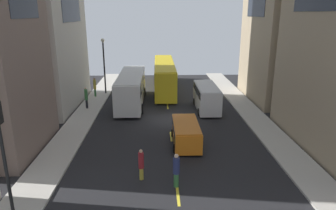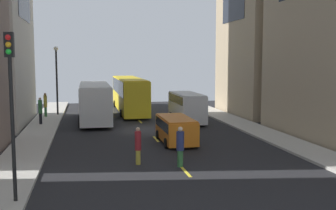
# 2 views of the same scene
# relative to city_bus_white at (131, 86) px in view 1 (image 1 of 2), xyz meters

# --- Properties ---
(ground_plane) EXTENTS (42.85, 42.85, 0.00)m
(ground_plane) POSITION_rel_city_bus_white_xyz_m (3.94, -5.29, -2.01)
(ground_plane) COLOR black
(sidewalk_west) EXTENTS (2.47, 44.00, 0.15)m
(sidewalk_west) POSITION_rel_city_bus_white_xyz_m (-4.25, -5.29, -1.93)
(sidewalk_west) COLOR #B2ADA3
(sidewalk_west) RESTS_ON ground
(sidewalk_east) EXTENTS (2.47, 44.00, 0.15)m
(sidewalk_east) POSITION_rel_city_bus_white_xyz_m (12.13, -5.29, -1.93)
(sidewalk_east) COLOR #B2ADA3
(sidewalk_east) RESTS_ON ground
(lane_stripe_1) EXTENTS (0.16, 2.00, 0.01)m
(lane_stripe_1) POSITION_rel_city_bus_white_xyz_m (3.94, -17.89, -2.00)
(lane_stripe_1) COLOR yellow
(lane_stripe_1) RESTS_ON ground
(lane_stripe_2) EXTENTS (0.16, 2.00, 0.01)m
(lane_stripe_2) POSITION_rel_city_bus_white_xyz_m (3.94, -9.49, -2.00)
(lane_stripe_2) COLOR yellow
(lane_stripe_2) RESTS_ON ground
(lane_stripe_3) EXTENTS (0.16, 2.00, 0.01)m
(lane_stripe_3) POSITION_rel_city_bus_white_xyz_m (3.94, -1.09, -2.00)
(lane_stripe_3) COLOR yellow
(lane_stripe_3) RESTS_ON ground
(lane_stripe_4) EXTENTS (0.16, 2.00, 0.01)m
(lane_stripe_4) POSITION_rel_city_bus_white_xyz_m (3.94, 7.31, -2.00)
(lane_stripe_4) COLOR yellow
(lane_stripe_4) RESTS_ON ground
(lane_stripe_5) EXTENTS (0.16, 2.00, 0.01)m
(lane_stripe_5) POSITION_rel_city_bus_white_xyz_m (3.94, 15.71, -2.00)
(lane_stripe_5) COLOR yellow
(lane_stripe_5) RESTS_ON ground
(city_bus_white) EXTENTS (2.80, 11.01, 3.35)m
(city_bus_white) POSITION_rel_city_bus_white_xyz_m (0.00, 0.00, 0.00)
(city_bus_white) COLOR silver
(city_bus_white) RESTS_ON ground
(streetcar_yellow) EXTENTS (2.70, 14.62, 3.59)m
(streetcar_yellow) POSITION_rel_city_bus_white_xyz_m (3.77, 6.48, 0.12)
(streetcar_yellow) COLOR yellow
(streetcar_yellow) RESTS_ON ground
(delivery_van_white) EXTENTS (2.25, 6.02, 2.58)m
(delivery_van_white) POSITION_rel_city_bus_white_xyz_m (7.90, -2.44, -0.49)
(delivery_van_white) COLOR white
(delivery_van_white) RESTS_ON ground
(car_orange_0) EXTENTS (2.09, 4.73, 1.70)m
(car_orange_0) POSITION_rel_city_bus_white_xyz_m (5.01, -10.98, -1.00)
(car_orange_0) COLOR orange
(car_orange_0) RESTS_ON ground
(pedestrian_waiting_curb) EXTENTS (0.33, 0.33, 2.23)m
(pedestrian_waiting_curb) POSITION_rel_city_bus_white_xyz_m (-4.49, -1.86, -0.66)
(pedestrian_waiting_curb) COLOR black
(pedestrian_waiting_curb) RESTS_ON ground
(pedestrian_walking_far) EXTENTS (0.32, 0.32, 2.25)m
(pedestrian_walking_far) POSITION_rel_city_bus_white_xyz_m (-4.52, 2.81, -0.64)
(pedestrian_walking_far) COLOR #336B38
(pedestrian_walking_far) RESTS_ON ground
(pedestrian_crossing_near) EXTENTS (0.33, 0.33, 1.97)m
(pedestrian_crossing_near) POSITION_rel_city_bus_white_xyz_m (1.85, -16.09, -0.96)
(pedestrian_crossing_near) COLOR gold
(pedestrian_crossing_near) RESTS_ON ground
(pedestrian_crossing_mid) EXTENTS (0.40, 0.40, 2.07)m
(pedestrian_crossing_mid) POSITION_rel_city_bus_white_xyz_m (3.90, -16.96, -0.91)
(pedestrian_crossing_mid) COLOR #336B38
(pedestrian_crossing_mid) RESTS_ON ground
(traffic_light_near_corner) EXTENTS (0.32, 0.44, 6.25)m
(traffic_light_near_corner) POSITION_rel_city_bus_white_xyz_m (-3.41, -21.08, 2.46)
(traffic_light_near_corner) COLOR black
(traffic_light_near_corner) RESTS_ON ground
(streetlamp_near) EXTENTS (0.44, 0.44, 6.65)m
(streetlamp_near) POSITION_rel_city_bus_white_xyz_m (-3.51, 4.23, 2.25)
(streetlamp_near) COLOR black
(streetlamp_near) RESTS_ON ground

